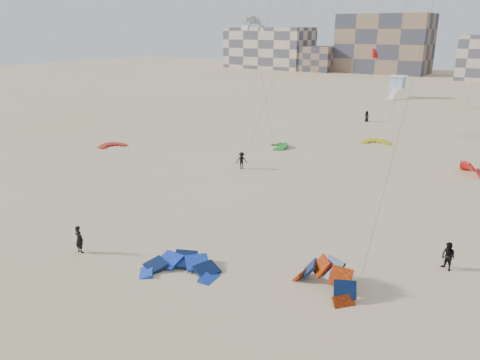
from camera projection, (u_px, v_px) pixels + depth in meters
The scene contains 17 objects.
ground at pixel (148, 255), 29.69m from camera, with size 320.00×320.00×0.00m, color #D4B68E.
kite_ground_blue at pixel (180, 272), 27.64m from camera, with size 4.69×4.78×1.28m, color blue, non-canonical shape.
kite_ground_orange at pixel (324, 289), 25.83m from camera, with size 4.04×3.07×2.63m, color #E03C04, non-canonical shape.
kite_ground_red at pixel (112, 146), 57.05m from camera, with size 3.07×3.24×0.48m, color red, non-canonical shape.
kite_ground_green at pixel (278, 147), 56.56m from camera, with size 3.18×3.29×0.91m, color #168E28, non-canonical shape.
kite_ground_red_far at pixel (472, 174), 46.15m from camera, with size 3.32×2.73×2.09m, color red, non-canonical shape.
kite_ground_yellow at pixel (376, 143), 58.72m from camera, with size 3.33×3.48×0.61m, color #B6C60B, non-canonical shape.
kitesurfer_main at pixel (79, 239), 29.83m from camera, with size 0.67×0.44×1.84m, color black.
kitesurfer_b at pixel (448, 256), 27.67m from camera, with size 0.85×0.66×1.74m, color black.
kitesurfer_c at pixel (242, 160), 47.73m from camera, with size 1.13×0.65×1.74m, color black.
kitesurfer_e at pixel (367, 116), 71.91m from camera, with size 0.80×0.52×1.65m, color black.
kite_fly_grey at pixel (254, 25), 60.62m from camera, with size 8.14×6.92×14.34m.
kite_fly_red at pixel (375, 54), 83.96m from camera, with size 4.72×10.42×9.46m.
lifeguard_tower_far at pixel (397, 87), 96.35m from camera, with size 3.25×6.13×4.47m.
condo_west_a at pixel (269, 48), 167.05m from camera, with size 30.00×15.00×14.00m, color tan.
condo_west_b at pixel (384, 44), 147.94m from camera, with size 28.00×14.00×18.00m, color #7E624C.
condo_fill_left at pixel (317, 59), 155.60m from camera, with size 12.00×10.00×8.00m, color #7E624C.
Camera 1 is at (20.02, -18.67, 13.75)m, focal length 35.00 mm.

